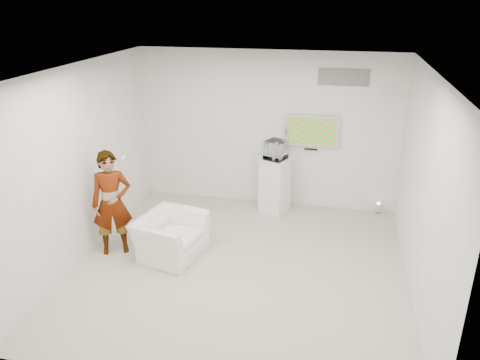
{
  "coord_description": "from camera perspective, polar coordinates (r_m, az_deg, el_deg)",
  "views": [
    {
      "loc": [
        1.31,
        -6.08,
        3.94
      ],
      "look_at": [
        -0.13,
        0.6,
        1.2
      ],
      "focal_mm": 35.0,
      "sensor_mm": 36.0,
      "label": 1
    }
  ],
  "objects": [
    {
      "name": "armchair",
      "position": [
        7.58,
        -8.48,
        -6.81
      ],
      "size": [
        1.12,
        1.21,
        0.68
      ],
      "primitive_type": "imported",
      "rotation": [
        0.0,
        0.0,
        1.35
      ],
      "color": "white",
      "rests_on": "room"
    },
    {
      "name": "logo_decal",
      "position": [
        8.68,
        12.53,
        12.12
      ],
      "size": [
        0.9,
        0.02,
        0.3
      ],
      "primitive_type": "cube",
      "color": "slate",
      "rests_on": "room"
    },
    {
      "name": "pedestal",
      "position": [
        8.94,
        4.27,
        -0.63
      ],
      "size": [
        0.66,
        0.66,
        1.06
      ],
      "primitive_type": "cube",
      "rotation": [
        0.0,
        0.0,
        -0.36
      ],
      "color": "white",
      "rests_on": "room"
    },
    {
      "name": "floor_uplight",
      "position": [
        9.29,
        16.47,
        -3.37
      ],
      "size": [
        0.21,
        0.21,
        0.25
      ],
      "primitive_type": "cylinder",
      "rotation": [
        0.0,
        0.0,
        0.4
      ],
      "color": "silver",
      "rests_on": "room"
    },
    {
      "name": "wii_remote",
      "position": [
        7.54,
        -13.98,
        2.62
      ],
      "size": [
        0.07,
        0.15,
        0.04
      ],
      "primitive_type": "cube",
      "rotation": [
        0.0,
        0.0,
        0.19
      ],
      "color": "white",
      "rests_on": "person"
    },
    {
      "name": "room",
      "position": [
        6.68,
        -0.02,
        0.43
      ],
      "size": [
        5.01,
        5.01,
        3.0
      ],
      "color": "#A39E95",
      "rests_on": "ground"
    },
    {
      "name": "console",
      "position": [
        8.72,
        4.39,
        3.19
      ],
      "size": [
        0.06,
        0.15,
        0.2
      ],
      "primitive_type": "cube",
      "rotation": [
        0.0,
        0.0,
        -0.14
      ],
      "color": "white",
      "rests_on": "pedestal"
    },
    {
      "name": "tv",
      "position": [
        8.87,
        8.77,
        5.95
      ],
      "size": [
        1.0,
        0.08,
        0.6
      ],
      "primitive_type": "cube",
      "color": "#BCBCC1",
      "rests_on": "room"
    },
    {
      "name": "vitrine",
      "position": [
        8.7,
        4.4,
        3.68
      ],
      "size": [
        0.46,
        0.46,
        0.35
      ],
      "primitive_type": "cube",
      "rotation": [
        0.0,
        0.0,
        -0.4
      ],
      "color": "white",
      "rests_on": "pedestal"
    },
    {
      "name": "person",
      "position": [
        7.65,
        -15.36,
        -2.75
      ],
      "size": [
        0.74,
        0.64,
        1.71
      ],
      "primitive_type": "imported",
      "rotation": [
        0.0,
        0.0,
        0.46
      ],
      "color": "white",
      "rests_on": "room"
    }
  ]
}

